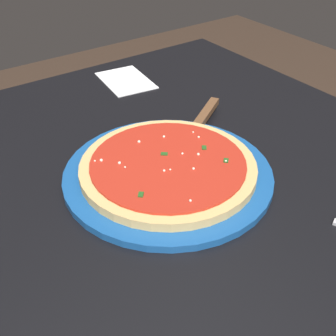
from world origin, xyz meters
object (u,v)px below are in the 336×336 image
at_px(pizza_server, 199,124).
at_px(napkin_folded_right, 126,80).
at_px(pizza, 168,167).
at_px(serving_plate, 168,174).

distance_m(pizza_server, napkin_folded_right, 0.30).
bearing_deg(pizza, napkin_folded_right, -20.88).
height_order(pizza, pizza_server, pizza).
bearing_deg(serving_plate, napkin_folded_right, -20.88).
distance_m(pizza, pizza_server, 0.17).
distance_m(pizza, napkin_folded_right, 0.42).
height_order(pizza_server, napkin_folded_right, pizza_server).
distance_m(serving_plate, pizza, 0.02).
xyz_separation_m(pizza, napkin_folded_right, (0.39, -0.15, -0.02)).
bearing_deg(pizza_server, pizza, 122.50).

